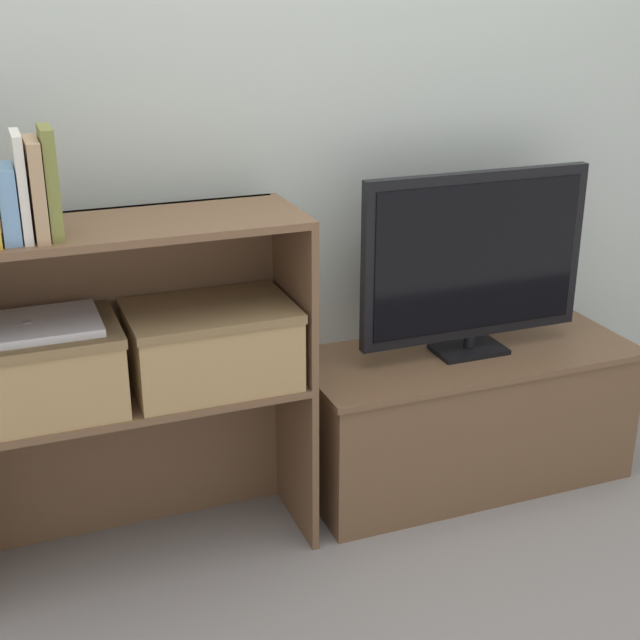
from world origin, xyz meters
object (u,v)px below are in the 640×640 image
(book_ivory, at_px, (21,187))
(book_skyblue, at_px, (8,204))
(storage_basket_left, at_px, (32,367))
(tv_stand, at_px, (464,415))
(book_olive, at_px, (50,182))
(tv, at_px, (475,260))
(book_tan, at_px, (36,189))
(laptop, at_px, (27,326))
(storage_basket_right, at_px, (211,341))

(book_ivory, bearing_deg, book_skyblue, 180.00)
(book_skyblue, xyz_separation_m, storage_basket_left, (0.01, 0.05, -0.43))
(tv_stand, distance_m, book_ivory, 1.54)
(book_olive, relative_size, storage_basket_left, 0.58)
(book_olive, bearing_deg, tv_stand, 4.96)
(tv_stand, relative_size, tv, 1.45)
(tv, xyz_separation_m, book_skyblue, (-1.30, -0.10, 0.31))
(book_tan, relative_size, book_olive, 0.90)
(laptop, bearing_deg, tv, 2.31)
(tv_stand, distance_m, laptop, 1.39)
(book_ivory, height_order, storage_basket_left, book_ivory)
(book_ivory, height_order, book_tan, book_ivory)
(book_ivory, relative_size, laptop, 0.70)
(book_tan, bearing_deg, storage_basket_right, 7.13)
(book_olive, bearing_deg, laptop, 150.56)
(tv_stand, distance_m, book_tan, 1.51)
(tv, height_order, laptop, tv)
(tv, xyz_separation_m, book_ivory, (-1.26, -0.10, 0.35))
(storage_basket_left, relative_size, storage_basket_right, 1.00)
(book_ivory, xyz_separation_m, storage_basket_left, (-0.03, 0.05, -0.47))
(book_ivory, bearing_deg, laptop, 116.41)
(storage_basket_left, height_order, laptop, laptop)
(tv_stand, relative_size, laptop, 3.02)
(tv, height_order, book_ivory, book_ivory)
(tv_stand, height_order, book_olive, book_olive)
(book_ivory, distance_m, storage_basket_left, 0.47)
(storage_basket_right, bearing_deg, book_olive, -172.25)
(book_ivory, xyz_separation_m, book_tan, (0.03, 0.00, -0.01))
(tv, relative_size, storage_basket_right, 1.66)
(storage_basket_left, xyz_separation_m, storage_basket_right, (0.46, 0.00, 0.00))
(tv_stand, relative_size, book_tan, 4.63)
(tv_stand, xyz_separation_m, storage_basket_right, (-0.83, -0.05, 0.40))
(book_skyblue, relative_size, laptop, 0.49)
(tv, xyz_separation_m, laptop, (-1.29, -0.05, -0.01))
(book_olive, height_order, storage_basket_right, book_olive)
(book_ivory, relative_size, book_olive, 0.96)
(book_tan, xyz_separation_m, laptop, (-0.06, 0.05, -0.35))
(book_tan, height_order, storage_basket_right, book_tan)
(book_skyblue, xyz_separation_m, book_tan, (0.06, 0.00, 0.03))
(book_skyblue, bearing_deg, book_tan, 0.00)
(book_tan, distance_m, storage_basket_right, 0.61)
(book_skyblue, xyz_separation_m, book_ivory, (0.03, 0.00, 0.04))
(book_skyblue, height_order, book_ivory, book_ivory)
(tv, xyz_separation_m, book_tan, (-1.23, -0.10, 0.34))
(storage_basket_right, relative_size, laptop, 1.25)
(storage_basket_right, xyz_separation_m, laptop, (-0.46, 0.00, 0.11))
(book_ivory, distance_m, book_tan, 0.03)
(book_ivory, height_order, laptop, book_ivory)
(storage_basket_right, bearing_deg, tv_stand, 3.71)
(book_tan, relative_size, laptop, 0.65)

